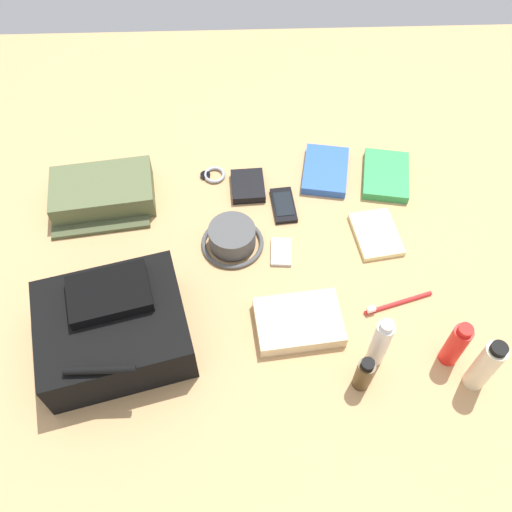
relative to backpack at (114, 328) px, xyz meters
The scene contains 17 objects.
ground_plane 0.39m from the backpack, 148.11° to the right, with size 2.64×2.02×0.02m, color tan.
backpack is the anchor object (origin of this frame).
toiletry_pouch 0.44m from the backpack, 78.97° to the right, with size 0.29×0.23×0.07m.
bucket_hat 0.38m from the backpack, 134.67° to the right, with size 0.16×0.16×0.06m.
lotion_bottle 0.81m from the backpack, behind, with size 0.05×0.05×0.17m.
sunscreen_spray 0.76m from the backpack, behind, with size 0.04×0.04×0.14m.
toothpaste_tube 0.59m from the backpack, behind, with size 0.04×0.04×0.17m.
cologne_bottle 0.56m from the backpack, 167.34° to the left, with size 0.04×0.04×0.11m.
paperback_novel 0.85m from the backpack, 145.31° to the right, with size 0.15×0.20×0.03m.
travel_guidebook 0.74m from the backpack, 136.25° to the right, with size 0.15×0.19×0.03m.
cell_phone 0.57m from the backpack, 136.09° to the right, with size 0.07×0.12×0.01m.
media_player 0.46m from the backpack, 148.75° to the right, with size 0.06×0.09×0.01m.
wristwatch 0.56m from the backpack, 112.71° to the right, with size 0.07×0.06×0.01m.
toothbrush 0.66m from the backpack, behind, with size 0.17×0.06×0.02m.
wallet 0.56m from the backpack, 124.09° to the right, with size 0.09×0.11×0.02m, color black.
notepad 0.70m from the backpack, 156.26° to the right, with size 0.11×0.15×0.02m, color beige.
folded_towel 0.42m from the backpack, behind, with size 0.20×0.14×0.04m, color beige.
Camera 1 is at (0.03, 0.80, 1.19)m, focal length 39.60 mm.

